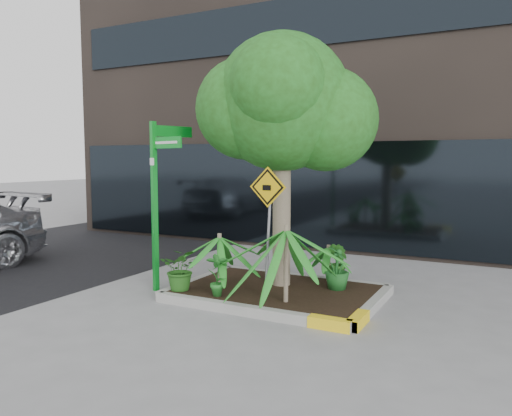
% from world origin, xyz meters
% --- Properties ---
extents(ground, '(80.00, 80.00, 0.00)m').
position_xyz_m(ground, '(0.00, 0.00, 0.00)').
color(ground, gray).
rests_on(ground, ground).
extents(planter, '(3.35, 2.36, 0.15)m').
position_xyz_m(planter, '(0.23, 0.27, 0.10)').
color(planter, '#9E9E99').
rests_on(planter, ground).
extents(tree, '(2.94, 2.61, 4.41)m').
position_xyz_m(tree, '(0.15, 0.58, 3.22)').
color(tree, gray).
rests_on(tree, ground).
extents(palm_front, '(1.32, 1.32, 1.46)m').
position_xyz_m(palm_front, '(0.64, -0.35, 1.24)').
color(palm_front, gray).
rests_on(palm_front, ground).
extents(palm_left, '(1.03, 1.03, 1.15)m').
position_xyz_m(palm_left, '(-0.66, -0.12, 1.01)').
color(palm_left, gray).
rests_on(palm_left, ground).
extents(palm_back, '(0.73, 0.73, 0.81)m').
position_xyz_m(palm_back, '(0.79, 1.16, 0.75)').
color(palm_back, gray).
rests_on(palm_back, ground).
extents(shrub_a, '(0.81, 0.81, 0.70)m').
position_xyz_m(shrub_a, '(-1.15, -0.52, 0.50)').
color(shrub_a, '#225819').
rests_on(shrub_a, planter).
extents(shrub_b, '(0.52, 0.52, 0.71)m').
position_xyz_m(shrub_b, '(1.09, 0.71, 0.51)').
color(shrub_b, '#1A591F').
rests_on(shrub_b, planter).
extents(shrub_c, '(0.45, 0.45, 0.70)m').
position_xyz_m(shrub_c, '(-0.43, -0.55, 0.50)').
color(shrub_c, '#247526').
rests_on(shrub_c, planter).
extents(shrub_d, '(0.54, 0.54, 0.70)m').
position_xyz_m(shrub_d, '(0.97, 1.15, 0.50)').
color(shrub_d, '#276A1E').
rests_on(shrub_d, planter).
extents(street_sign_post, '(0.83, 1.04, 2.93)m').
position_xyz_m(street_sign_post, '(-1.78, -0.26, 1.81)').
color(street_sign_post, '#0D9024').
rests_on(street_sign_post, ground).
extents(cattle_sign, '(0.62, 0.22, 2.02)m').
position_xyz_m(cattle_sign, '(0.27, -0.21, 1.52)').
color(cattle_sign, slate).
rests_on(cattle_sign, ground).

